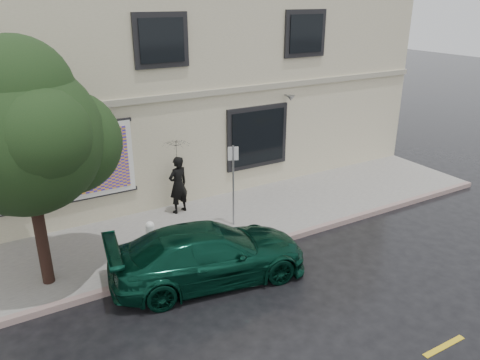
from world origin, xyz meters
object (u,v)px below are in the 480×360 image
pedestrian (178,185)px  street_tree (24,139)px  fire_hydrant (151,237)px  car (209,254)px

pedestrian → street_tree: 5.25m
pedestrian → street_tree: street_tree is taller
pedestrian → fire_hydrant: (-1.57, -1.81, -0.49)m
pedestrian → fire_hydrant: bearing=34.8°
fire_hydrant → street_tree: bearing=174.0°
car → street_tree: (-3.40, 1.57, 2.92)m
car → street_tree: 4.75m
street_tree → fire_hydrant: bearing=3.6°
street_tree → pedestrian: bearing=25.5°
fire_hydrant → car: bearing=-73.9°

